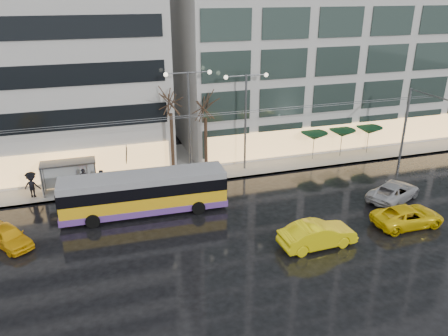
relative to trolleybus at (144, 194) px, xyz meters
name	(u,v)px	position (x,y,z in m)	size (l,w,h in m)	color
ground	(200,243)	(2.78, -5.23, -1.49)	(140.00, 140.00, 0.00)	black
sidewalk	(183,163)	(4.78, 8.77, -1.41)	(80.00, 10.00, 0.15)	gray
kerb	(196,183)	(4.78, 3.82, -1.41)	(80.00, 0.10, 0.15)	slate
building_right	(328,16)	(21.78, 13.77, 11.16)	(32.00, 14.00, 25.00)	#B6B3AE
trolleybus	(144,194)	(0.00, 0.00, 0.00)	(11.93, 4.82, 5.49)	gold
catenary	(186,142)	(3.78, 2.70, 2.77)	(42.24, 5.12, 7.00)	#595B60
bus_shelter	(64,170)	(-5.60, 5.45, 0.47)	(4.20, 1.60, 2.51)	#595B60
street_lamp_near	(189,110)	(4.78, 5.57, 4.50)	(3.96, 0.36, 9.03)	#595B60
street_lamp_far	(246,108)	(9.78, 5.57, 4.23)	(3.96, 0.36, 8.53)	#595B60
tree_a	(170,98)	(3.28, 5.77, 5.60)	(3.20, 3.20, 8.40)	black
tree_b	(205,103)	(6.28, 5.97, 4.91)	(3.20, 3.20, 7.70)	black
parasol_a	(314,136)	(16.78, 5.77, 0.96)	(2.50, 2.50, 2.65)	#595B60
parasol_b	(342,133)	(19.78, 5.77, 0.96)	(2.50, 2.50, 2.65)	#595B60
parasol_c	(369,130)	(22.78, 5.77, 0.96)	(2.50, 2.50, 2.65)	#595B60
taxi_a	(8,236)	(-8.96, -1.83, -0.81)	(1.59, 3.96, 1.35)	#F2B00C
taxi_b	(317,235)	(9.82, -7.83, -0.66)	(1.75, 5.02, 1.66)	yellow
taxi_c	(408,216)	(17.11, -7.34, -0.79)	(2.32, 5.04, 1.40)	yellow
sedan_silver	(394,192)	(18.73, -3.70, -0.78)	(2.35, 5.09, 1.42)	#A2A2A6
pedestrian_a	(83,174)	(-4.18, 5.10, 0.08)	(1.12, 1.13, 2.19)	black
pedestrian_b	(101,180)	(-2.84, 4.59, -0.46)	(0.90, 0.72, 1.76)	black
pedestrian_c	(32,183)	(-8.04, 5.00, -0.20)	(1.39, 1.04, 2.11)	black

